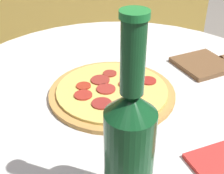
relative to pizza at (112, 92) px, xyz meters
The scene contains 5 objects.
table 0.18m from the pizza, 34.59° to the left, with size 0.87×0.87×0.68m.
pizza is the anchor object (origin of this frame).
beer_bottle 0.30m from the pizza, 104.00° to the right, with size 0.07×0.07×0.29m.
pizza_paddle 0.30m from the pizza, 10.72° to the left, with size 0.25×0.14×0.02m.
napkin 0.28m from the pizza, 66.41° to the right, with size 0.12×0.07×0.01m.
Camera 1 is at (-0.22, -0.58, 1.07)m, focal length 50.00 mm.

